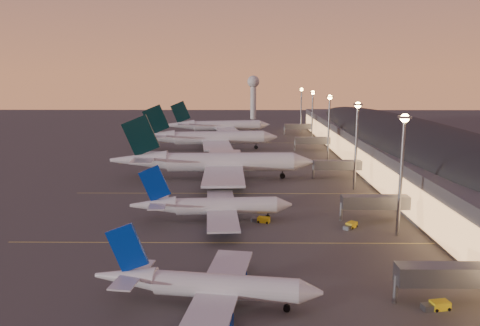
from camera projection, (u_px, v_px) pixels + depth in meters
name	position (u px, v px, depth m)	size (l,w,h in m)	color
ground	(229.00, 235.00, 100.10)	(700.00, 700.00, 0.00)	#44413F
airliner_narrow_south	(206.00, 286.00, 68.86)	(34.43, 31.01, 12.30)	silver
airliner_narrow_north	(212.00, 206.00, 108.84)	(37.81, 33.86, 13.50)	silver
airliner_wide_near	(213.00, 162.00, 152.17)	(66.06, 60.08, 21.17)	silver
airliner_wide_mid	(207.00, 138.00, 210.33)	(64.52, 59.14, 20.64)	silver
airliner_wide_far	(218.00, 126.00, 263.62)	(59.71, 55.06, 19.15)	silver
terminal_building	(406.00, 144.00, 169.04)	(56.35, 255.00, 17.46)	#49494E
light_masts	(340.00, 122.00, 160.30)	(2.20, 217.20, 25.90)	gray
radar_tower	(253.00, 90.00, 351.24)	(9.00, 9.00, 32.50)	silver
lane_markings	(233.00, 189.00, 139.38)	(90.00, 180.36, 0.00)	#D8C659
baggage_tug_b	(437.00, 306.00, 68.29)	(4.29, 2.34, 1.21)	yellow
baggage_tug_c	(261.00, 220.00, 108.38)	(4.50, 2.85, 1.25)	yellow
baggage_tug_d	(350.00, 226.00, 104.27)	(3.79, 4.02, 1.19)	yellow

